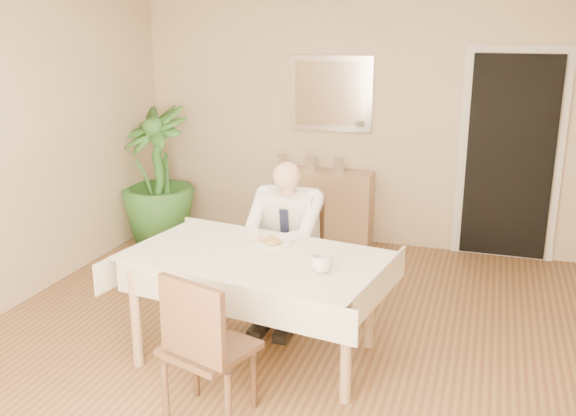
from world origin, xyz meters
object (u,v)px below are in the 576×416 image
(coffee_mug, at_px, (322,264))
(potted_palm, at_px, (156,175))
(sideboard, at_px, (325,207))
(dining_table, at_px, (255,266))
(seated_man, at_px, (283,236))
(chair_far, at_px, (294,245))
(chair_near, at_px, (203,343))

(coffee_mug, height_order, potted_palm, potted_palm)
(coffee_mug, height_order, sideboard, coffee_mug)
(coffee_mug, relative_size, potted_palm, 0.10)
(coffee_mug, relative_size, sideboard, 0.14)
(potted_palm, bearing_deg, dining_table, -47.30)
(dining_table, distance_m, seated_man, 0.59)
(coffee_mug, bearing_deg, potted_palm, 137.34)
(dining_table, height_order, potted_palm, potted_palm)
(chair_far, relative_size, sideboard, 0.95)
(chair_near, distance_m, potted_palm, 3.47)
(chair_far, distance_m, seated_man, 0.34)
(dining_table, relative_size, chair_far, 2.03)
(dining_table, bearing_deg, sideboard, 102.83)
(coffee_mug, distance_m, sideboard, 2.73)
(seated_man, height_order, coffee_mug, seated_man)
(chair_far, distance_m, chair_near, 1.75)
(coffee_mug, bearing_deg, sideboard, 104.07)
(seated_man, relative_size, coffee_mug, 9.20)
(seated_man, bearing_deg, chair_near, -89.56)
(dining_table, distance_m, sideboard, 2.48)
(chair_far, xyz_separation_m, seated_man, (0.00, -0.29, 0.17))
(chair_far, relative_size, potted_palm, 0.65)
(dining_table, height_order, coffee_mug, coffee_mug)
(chair_far, height_order, chair_near, chair_near)
(coffee_mug, xyz_separation_m, potted_palm, (-2.38, 2.19, -0.10))
(chair_far, xyz_separation_m, chair_near, (0.01, -1.75, 0.02))
(seated_man, bearing_deg, coffee_mug, -56.25)
(sideboard, bearing_deg, chair_near, -88.16)
(chair_near, height_order, potted_palm, potted_palm)
(sideboard, bearing_deg, coffee_mug, -76.93)
(chair_far, bearing_deg, sideboard, 101.29)
(chair_far, distance_m, coffee_mug, 1.19)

